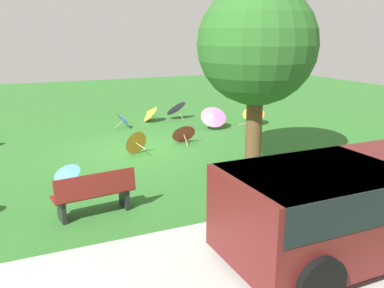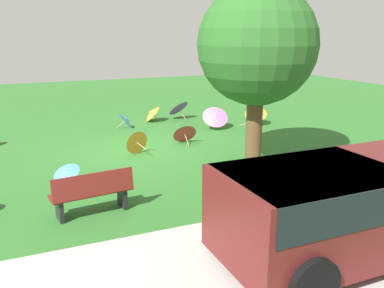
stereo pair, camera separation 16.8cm
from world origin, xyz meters
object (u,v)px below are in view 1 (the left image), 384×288
Objects in this scene: shade_tree at (257,46)px; parasol_pink_1 at (214,116)px; parasol_red_1 at (183,132)px; parasol_orange_0 at (149,113)px; parasol_orange_2 at (254,113)px; parasol_teal_0 at (251,122)px; parasol_blue_0 at (66,172)px; van_dark at (352,201)px; parasol_orange_3 at (135,142)px; parasol_purple_1 at (175,107)px; parasol_blue_1 at (124,120)px; park_bench at (95,193)px.

shade_tree reaches higher than parasol_pink_1.
parasol_orange_0 is at bearing -91.57° from parasol_red_1.
parasol_teal_0 is at bearing 53.22° from parasol_orange_2.
parasol_teal_0 is (-6.87, -2.90, 0.03)m from parasol_blue_0.
parasol_orange_2 reaches higher than parasol_orange_0.
van_dark is 7.18m from parasol_orange_3.
parasol_purple_1 is 5.35m from parasol_orange_3.
parasol_orange_2 is (-4.76, 1.48, 0.15)m from parasol_blue_1.
van_dark is 10.58m from parasol_blue_1.
shade_tree reaches higher than parasol_teal_0.
parasol_red_1 is (1.29, 3.80, -0.13)m from parasol_purple_1.
park_bench is at bearing 45.97° from parasol_pink_1.
parasol_orange_2 is at bearing -159.32° from parasol_orange_3.
parasol_purple_1 is (-5.08, -8.20, 0.03)m from park_bench.
van_dark is 3.99× the size of parasol_purple_1.
park_bench is 4.32m from parasol_orange_3.
parasol_pink_1 is at bearing -142.22° from parasol_red_1.
parasol_teal_0 is 0.97× the size of parasol_red_1.
van_dark is at bearing 68.58° from parasol_teal_0.
parasol_purple_1 is 1.51× the size of parasol_orange_3.
parasol_pink_1 reaches higher than parasol_teal_0.
parasol_blue_0 is 7.12m from parasol_pink_1.
park_bench is at bearing 17.95° from shade_tree.
parasol_orange_3 is (1.79, 0.57, 0.00)m from parasol_red_1.
park_bench is at bearing 64.48° from parasol_orange_0.
parasol_orange_0 is at bearing -113.71° from parasol_orange_3.
parasol_purple_1 reaches higher than parasol_orange_2.
shade_tree reaches higher than parasol_orange_3.
park_bench is 8.13m from parasol_pink_1.
park_bench reaches higher than parasol_orange_3.
parasol_purple_1 reaches higher than parasol_blue_1.
parasol_blue_0 is at bearing -81.90° from park_bench.
parasol_purple_1 is (-1.59, -11.37, -0.42)m from van_dark.
parasol_blue_1 is 3.36m from parasol_pink_1.
parasol_orange_0 is at bearing -83.90° from shade_tree.
parasol_orange_0 is (-3.89, -8.15, -0.11)m from park_bench.
parasol_blue_1 is (-2.66, -7.36, -0.14)m from park_bench.
van_dark reaches higher than parasol_orange_3.
van_dark reaches higher than parasol_teal_0.
parasol_orange_0 is at bearing -52.51° from parasol_pink_1.
parasol_purple_1 is at bearing -130.28° from parasol_blue_0.
van_dark is at bearing 137.68° from park_bench.
parasol_purple_1 is at bearing -44.75° from parasol_orange_2.
shade_tree reaches higher than parasol_orange_2.
park_bench is at bearing 58.23° from parasol_purple_1.
parasol_red_1 is 0.72× the size of parasol_pink_1.
park_bench is 2.15× the size of parasol_orange_3.
parasol_orange_3 is (1.90, 4.32, 0.01)m from parasol_orange_0.
parasol_blue_0 is 0.77× the size of parasol_orange_2.
parasol_orange_3 reaches higher than parasol_orange_0.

